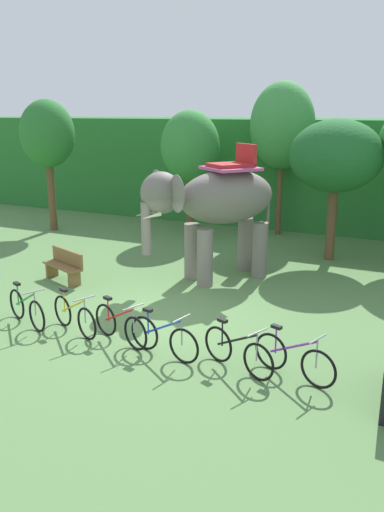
{
  "coord_description": "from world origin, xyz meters",
  "views": [
    {
      "loc": [
        5.4,
        -9.95,
        4.66
      ],
      "look_at": [
        0.28,
        1.0,
        1.3
      ],
      "focal_mm": 36.79,
      "sensor_mm": 36.0,
      "label": 1
    }
  ],
  "objects_px": {
    "bike_green": "(26,309)",
    "bike_yellow": "(74,316)",
    "tree_center_left": "(47,135)",
    "bike_blue": "(163,338)",
    "wooden_bench": "(64,265)",
    "elephant": "(216,203)",
    "tree_center_right": "(282,126)",
    "tree_far_right": "(336,157)",
    "tree_left": "(190,147)",
    "bike_red": "(120,325)",
    "bike_black": "(237,351)",
    "bike_purple": "(294,358)"
  },
  "relations": [
    {
      "from": "bike_black",
      "to": "wooden_bench",
      "type": "height_order",
      "value": "bike_black"
    },
    {
      "from": "tree_center_right",
      "to": "bike_red",
      "type": "height_order",
      "value": "tree_center_right"
    },
    {
      "from": "tree_center_right",
      "to": "bike_green",
      "type": "height_order",
      "value": "tree_center_right"
    },
    {
      "from": "tree_center_right",
      "to": "wooden_bench",
      "type": "xyz_separation_m",
      "value": [
        -3.82,
        -8.22,
        -3.63
      ]
    },
    {
      "from": "bike_blue",
      "to": "bike_black",
      "type": "bearing_deg",
      "value": 2.25
    },
    {
      "from": "bike_green",
      "to": "bike_blue",
      "type": "xyz_separation_m",
      "value": [
        3.52,
        -0.08,
        0.0
      ]
    },
    {
      "from": "elephant",
      "to": "bike_green",
      "type": "distance_m",
      "value": 5.8
    },
    {
      "from": "tree_center_right",
      "to": "wooden_bench",
      "type": "bearing_deg",
      "value": -114.92
    },
    {
      "from": "elephant",
      "to": "bike_yellow",
      "type": "relative_size",
      "value": 2.44
    },
    {
      "from": "tree_far_right",
      "to": "bike_blue",
      "type": "relative_size",
      "value": 2.64
    },
    {
      "from": "bike_green",
      "to": "bike_yellow",
      "type": "xyz_separation_m",
      "value": [
        1.23,
        0.11,
        0.0
      ]
    },
    {
      "from": "wooden_bench",
      "to": "tree_far_right",
      "type": "bearing_deg",
      "value": 40.8
    },
    {
      "from": "tree_left",
      "to": "wooden_bench",
      "type": "xyz_separation_m",
      "value": [
        -0.66,
        -6.91,
        -2.85
      ]
    },
    {
      "from": "tree_far_right",
      "to": "bike_purple",
      "type": "distance_m",
      "value": 8.78
    },
    {
      "from": "tree_far_right",
      "to": "bike_blue",
      "type": "bearing_deg",
      "value": -100.59
    },
    {
      "from": "tree_left",
      "to": "wooden_bench",
      "type": "distance_m",
      "value": 7.5
    },
    {
      "from": "tree_left",
      "to": "bike_green",
      "type": "xyz_separation_m",
      "value": [
        0.57,
        -9.81,
        -2.94
      ]
    },
    {
      "from": "tree_far_right",
      "to": "bike_blue",
      "type": "xyz_separation_m",
      "value": [
        -1.58,
        -8.45,
        -2.9
      ]
    },
    {
      "from": "bike_black",
      "to": "wooden_bench",
      "type": "distance_m",
      "value": 6.91
    },
    {
      "from": "bike_black",
      "to": "wooden_bench",
      "type": "bearing_deg",
      "value": 154.98
    },
    {
      "from": "tree_far_right",
      "to": "elephant",
      "type": "distance_m",
      "value": 4.45
    },
    {
      "from": "bike_blue",
      "to": "bike_purple",
      "type": "distance_m",
      "value": 2.53
    },
    {
      "from": "elephant",
      "to": "tree_center_right",
      "type": "bearing_deg",
      "value": 89.71
    },
    {
      "from": "tree_center_right",
      "to": "bike_blue",
      "type": "height_order",
      "value": "tree_center_right"
    },
    {
      "from": "tree_center_left",
      "to": "tree_center_right",
      "type": "xyz_separation_m",
      "value": [
        8.44,
        3.07,
        0.35
      ]
    },
    {
      "from": "bike_blue",
      "to": "bike_purple",
      "type": "xyz_separation_m",
      "value": [
        2.52,
        0.21,
        0.0
      ]
    },
    {
      "from": "elephant",
      "to": "bike_blue",
      "type": "distance_m",
      "value": 5.37
    },
    {
      "from": "bike_green",
      "to": "bike_purple",
      "type": "xyz_separation_m",
      "value": [
        6.04,
        0.13,
        0.0
      ]
    },
    {
      "from": "elephant",
      "to": "tree_left",
      "type": "bearing_deg",
      "value": 122.4
    },
    {
      "from": "tree_center_left",
      "to": "elephant",
      "type": "bearing_deg",
      "value": -20.66
    },
    {
      "from": "tree_left",
      "to": "bike_red",
      "type": "relative_size",
      "value": 2.89
    },
    {
      "from": "elephant",
      "to": "bike_blue",
      "type": "relative_size",
      "value": 2.32
    },
    {
      "from": "tree_center_right",
      "to": "bike_yellow",
      "type": "relative_size",
      "value": 3.57
    },
    {
      "from": "bike_blue",
      "to": "tree_far_right",
      "type": "bearing_deg",
      "value": 79.41
    },
    {
      "from": "tree_far_right",
      "to": "wooden_bench",
      "type": "bearing_deg",
      "value": -139.2
    },
    {
      "from": "bike_blue",
      "to": "wooden_bench",
      "type": "relative_size",
      "value": 1.09
    },
    {
      "from": "bike_purple",
      "to": "bike_green",
      "type": "bearing_deg",
      "value": -178.74
    },
    {
      "from": "wooden_bench",
      "to": "bike_purple",
      "type": "bearing_deg",
      "value": -20.85
    },
    {
      "from": "bike_yellow",
      "to": "bike_blue",
      "type": "xyz_separation_m",
      "value": [
        2.29,
        -0.19,
        0.0
      ]
    },
    {
      "from": "tree_center_left",
      "to": "bike_purple",
      "type": "height_order",
      "value": "tree_center_left"
    },
    {
      "from": "bike_yellow",
      "to": "wooden_bench",
      "type": "relative_size",
      "value": 1.03
    },
    {
      "from": "tree_center_right",
      "to": "bike_black",
      "type": "bearing_deg",
      "value": -77.63
    },
    {
      "from": "bike_red",
      "to": "bike_black",
      "type": "height_order",
      "value": "same"
    },
    {
      "from": "elephant",
      "to": "wooden_bench",
      "type": "xyz_separation_m",
      "value": [
        -3.79,
        -1.98,
        -1.72
      ]
    },
    {
      "from": "elephant",
      "to": "wooden_bench",
      "type": "distance_m",
      "value": 4.61
    },
    {
      "from": "tree_far_right",
      "to": "tree_center_left",
      "type": "bearing_deg",
      "value": -178.36
    },
    {
      "from": "tree_left",
      "to": "bike_blue",
      "type": "height_order",
      "value": "tree_left"
    },
    {
      "from": "tree_center_left",
      "to": "bike_green",
      "type": "distance_m",
      "value": 10.51
    },
    {
      "from": "bike_green",
      "to": "wooden_bench",
      "type": "relative_size",
      "value": 1.03
    },
    {
      "from": "elephant",
      "to": "bike_red",
      "type": "xyz_separation_m",
      "value": [
        -0.15,
        -4.79,
        -1.82
      ]
    }
  ]
}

